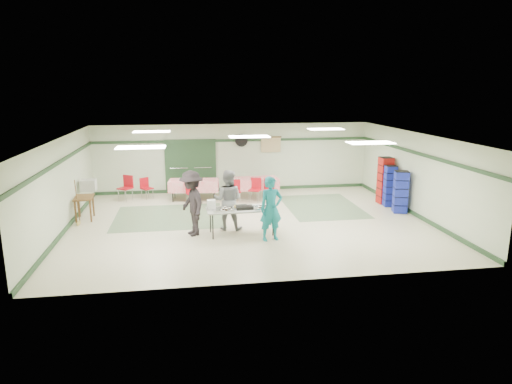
{
  "coord_description": "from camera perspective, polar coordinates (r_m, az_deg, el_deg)",
  "views": [
    {
      "loc": [
        -1.9,
        -13.57,
        4.17
      ],
      "look_at": [
        0.16,
        -0.3,
        1.03
      ],
      "focal_mm": 32.0,
      "sensor_mm": 36.0,
      "label": 1
    }
  ],
  "objects": [
    {
      "name": "floor",
      "position": [
        14.32,
        -0.81,
        -3.78
      ],
      "size": [
        11.0,
        11.0,
        0.0
      ],
      "primitive_type": "plane",
      "color": "beige",
      "rests_on": "ground"
    },
    {
      "name": "dining_table_b",
      "position": [
        17.1,
        -7.78,
        0.87
      ],
      "size": [
        1.89,
        0.99,
        0.77
      ],
      "rotation": [
        0.0,
        0.0,
        -0.11
      ],
      "color": "red",
      "rests_on": "floor"
    },
    {
      "name": "foam_box_stack",
      "position": [
        12.97,
        -5.61,
        -1.56
      ],
      "size": [
        0.24,
        0.22,
        0.26
      ],
      "primitive_type": "cube",
      "rotation": [
        0.0,
        0.0,
        0.05
      ],
      "color": "white",
      "rests_on": "serving_table"
    },
    {
      "name": "chair_a",
      "position": [
        16.73,
        -0.1,
        0.6
      ],
      "size": [
        0.54,
        0.54,
        0.87
      ],
      "rotation": [
        0.0,
        0.0,
        -0.42
      ],
      "color": "#AD0D19",
      "rests_on": "floor"
    },
    {
      "name": "green_patch_b",
      "position": [
        16.33,
        8.23,
        -1.78
      ],
      "size": [
        2.5,
        3.5,
        0.01
      ],
      "primitive_type": "cube",
      "color": "#627E5C",
      "rests_on": "floor"
    },
    {
      "name": "wall_back",
      "position": [
        18.39,
        -2.79,
        4.31
      ],
      "size": [
        11.0,
        0.0,
        11.0
      ],
      "primitive_type": "plane",
      "rotation": [
        1.57,
        0.0,
        0.0
      ],
      "color": "beige",
      "rests_on": "floor"
    },
    {
      "name": "trim_right",
      "position": [
        15.59,
        19.57,
        4.57
      ],
      "size": [
        0.06,
        9.0,
        0.1
      ],
      "primitive_type": "cube",
      "rotation": [
        0.0,
        0.0,
        1.57
      ],
      "color": "#213D22",
      "rests_on": "wall_back"
    },
    {
      "name": "dining_table_a",
      "position": [
        17.28,
        -0.47,
        1.12
      ],
      "size": [
        1.97,
        0.96,
        0.77
      ],
      "rotation": [
        0.0,
        0.0,
        0.06
      ],
      "color": "red",
      "rests_on": "floor"
    },
    {
      "name": "double_door_left",
      "position": [
        18.28,
        -9.64,
        3.14
      ],
      "size": [
        0.9,
        0.06,
        2.1
      ],
      "primitive_type": "cube",
      "color": "gray",
      "rests_on": "floor"
    },
    {
      "name": "crate_stack_blue_a",
      "position": [
        16.7,
        16.38,
        0.72
      ],
      "size": [
        0.42,
        0.42,
        1.46
      ],
      "primitive_type": "cube",
      "rotation": [
        0.0,
        0.0,
        -0.12
      ],
      "color": "#1A269E",
      "rests_on": "floor"
    },
    {
      "name": "chair_b",
      "position": [
        16.65,
        -2.62,
        0.42
      ],
      "size": [
        0.4,
        0.4,
        0.83
      ],
      "rotation": [
        0.0,
        0.0,
        -0.04
      ],
      "color": "#AD0D19",
      "rests_on": "floor"
    },
    {
      "name": "serving_table",
      "position": [
        13.02,
        -1.85,
        -2.23
      ],
      "size": [
        2.02,
        0.9,
        0.76
      ],
      "rotation": [
        0.0,
        0.0,
        0.05
      ],
      "color": "#A3A39F",
      "rests_on": "floor"
    },
    {
      "name": "baseboard_right",
      "position": [
        15.98,
        19.02,
        -2.49
      ],
      "size": [
        0.06,
        9.0,
        0.12
      ],
      "primitive_type": "cube",
      "rotation": [
        0.0,
        0.0,
        1.57
      ],
      "color": "#213D22",
      "rests_on": "floor"
    },
    {
      "name": "sheet_tray_mid",
      "position": [
        13.08,
        -2.23,
        -1.92
      ],
      "size": [
        0.57,
        0.44,
        0.02
      ],
      "primitive_type": "cube",
      "rotation": [
        0.0,
        0.0,
        0.05
      ],
      "color": "silver",
      "rests_on": "serving_table"
    },
    {
      "name": "chair_d",
      "position": [
        16.56,
        -8.08,
        0.11
      ],
      "size": [
        0.47,
        0.47,
        0.77
      ],
      "rotation": [
        0.0,
        0.0,
        0.39
      ],
      "color": "#AD0D19",
      "rests_on": "floor"
    },
    {
      "name": "chair_c",
      "position": [
        16.82,
        1.62,
        0.55
      ],
      "size": [
        0.48,
        0.48,
        0.82
      ],
      "rotation": [
        0.0,
        0.0,
        -0.32
      ],
      "color": "#AD0D19",
      "rests_on": "floor"
    },
    {
      "name": "double_door_right",
      "position": [
        18.29,
        -6.66,
        3.24
      ],
      "size": [
        0.9,
        0.06,
        2.1
      ],
      "primitive_type": "cube",
      "color": "gray",
      "rests_on": "floor"
    },
    {
      "name": "volunteer_teal",
      "position": [
        12.47,
        1.9,
        -2.11
      ],
      "size": [
        0.72,
        0.55,
        1.78
      ],
      "primitive_type": "imported",
      "rotation": [
        0.0,
        0.0,
        0.2
      ],
      "color": "#137783",
      "rests_on": "floor"
    },
    {
      "name": "wall_front",
      "position": [
        9.69,
        2.89,
        -3.8
      ],
      "size": [
        11.0,
        0.0,
        11.0
      ],
      "primitive_type": "plane",
      "rotation": [
        -1.57,
        0.0,
        0.0
      ],
      "color": "beige",
      "rests_on": "floor"
    },
    {
      "name": "trim_left",
      "position": [
        14.19,
        -23.32,
        3.48
      ],
      "size": [
        0.06,
        9.0,
        0.1
      ],
      "primitive_type": "cube",
      "rotation": [
        0.0,
        0.0,
        1.57
      ],
      "color": "#213D22",
      "rests_on": "wall_back"
    },
    {
      "name": "trim_back",
      "position": [
        18.26,
        -2.8,
        6.47
      ],
      "size": [
        11.0,
        0.06,
        0.1
      ],
      "primitive_type": "cube",
      "color": "#213D22",
      "rests_on": "wall_back"
    },
    {
      "name": "door_frame",
      "position": [
        18.26,
        -8.16,
        3.18
      ],
      "size": [
        2.0,
        0.03,
        2.15
      ],
      "primitive_type": "cube",
      "color": "#213D22",
      "rests_on": "floor"
    },
    {
      "name": "wall_left",
      "position": [
        14.32,
        -23.19,
        0.71
      ],
      "size": [
        0.0,
        9.0,
        9.0
      ],
      "primitive_type": "plane",
      "rotation": [
        1.57,
        0.0,
        1.57
      ],
      "color": "beige",
      "rests_on": "floor"
    },
    {
      "name": "broom",
      "position": [
        14.92,
        -21.45,
        -1.12
      ],
      "size": [
        0.04,
        0.23,
        1.39
      ],
      "primitive_type": "cylinder",
      "rotation": [
        0.14,
        0.0,
        -0.07
      ],
      "color": "brown",
      "rests_on": "floor"
    },
    {
      "name": "volunteer_grey",
      "position": [
        13.44,
        -3.54,
        -1.0
      ],
      "size": [
        1.03,
        0.9,
        1.78
      ],
      "primitive_type": "imported",
      "rotation": [
        0.0,
        0.0,
        2.85
      ],
      "color": "gray",
      "rests_on": "floor"
    },
    {
      "name": "chair_loose_a",
      "position": [
        17.64,
        -13.62,
        0.72
      ],
      "size": [
        0.52,
        0.52,
        0.8
      ],
      "rotation": [
        0.0,
        0.0,
        0.68
      ],
      "color": "#AD0D19",
      "rests_on": "floor"
    },
    {
      "name": "sheet_tray_right",
      "position": [
        13.01,
        0.95,
        -1.99
      ],
      "size": [
        0.59,
        0.46,
        0.02
      ],
      "primitive_type": "cube",
      "rotation": [
        0.0,
        0.0,
        0.05
      ],
      "color": "silver",
      "rests_on": "serving_table"
    },
    {
      "name": "green_patch_a",
      "position": [
        15.17,
        -10.75,
        -3.04
      ],
      "size": [
        3.5,
        3.0,
        0.01
      ],
      "primitive_type": "cube",
      "color": "#627E5C",
      "rests_on": "floor"
    },
    {
      "name": "wall_right",
      "position": [
        15.71,
        19.47,
        2.05
      ],
      "size": [
        0.0,
        9.0,
        9.0
      ],
      "primitive_type": "plane",
      "rotation": [
        1.57,
        0.0,
        -1.57
      ],
      "color": "beige",
      "rests_on": "floor"
    },
    {
      "name": "crate_stack_red",
      "position": [
        17.05,
        15.81,
        1.4
      ],
      "size": [
        0.45,
        0.45,
        1.69
      ],
      "primitive_type": "cube",
      "rotation": [
        0.0,
        0.0,
        0.04
      ],
      "color": "#A31510",
      "rests_on": "floor"
    },
    {
      "name": "scroll_banner",
      "position": [
        18.47,
        1.87,
        5.93
      ],
      "size": [
        0.8,
        0.02,
        0.6
      ],
      "primitive_type": "cube",
      "color": "tan",
      "rests_on": "wall_back"
    },
    {
      "name": "wall_fan",
      "position": [
        18.27,
        -1.85,
        6.48
      ],
      "size": [
        0.5,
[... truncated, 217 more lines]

